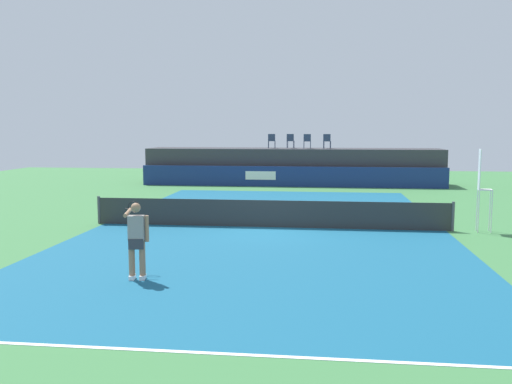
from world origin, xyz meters
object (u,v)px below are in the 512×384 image
object	(u,v)px
tennis_player	(137,238)
spectator_chair_far_left	(272,140)
net_post_near	(99,210)
spectator_chair_center	(307,141)
spectator_chair_right	(327,141)
umpire_chair	(482,185)
net_post_far	(453,216)
tennis_ball	(326,210)
spectator_chair_left	(290,140)

from	to	relation	value
tennis_player	spectator_chair_far_left	bearing A→B (deg)	87.39
net_post_near	spectator_chair_center	bearing A→B (deg)	64.74
spectator_chair_right	net_post_near	size ratio (longest dim) A/B	0.89
umpire_chair	spectator_chair_center	bearing A→B (deg)	112.50
umpire_chair	net_post_far	xyz separation A→B (m)	(-0.89, -0.01, -1.09)
spectator_chair_right	umpire_chair	bearing A→B (deg)	-71.73
tennis_ball	tennis_player	bearing A→B (deg)	-111.58
spectator_chair_far_left	umpire_chair	world-z (taller)	spectator_chair_far_left
spectator_chair_far_left	net_post_near	xyz separation A→B (m)	(-4.86, -15.38, -2.19)
spectator_chair_right	tennis_ball	distance (m)	11.48
spectator_chair_left	spectator_chair_right	xyz separation A→B (m)	(2.26, -0.30, 0.00)
spectator_chair_center	umpire_chair	world-z (taller)	spectator_chair_center
spectator_chair_right	net_post_near	bearing A→B (deg)	-118.61
spectator_chair_left	spectator_chair_far_left	bearing A→B (deg)	-174.96
tennis_ball	net_post_near	bearing A→B (deg)	-153.94
umpire_chair	net_post_far	bearing A→B (deg)	-179.08
spectator_chair_far_left	spectator_chair_right	bearing A→B (deg)	-3.35
tennis_ball	umpire_chair	bearing A→B (deg)	-38.14
spectator_chair_center	tennis_player	distance (m)	22.31
spectator_chair_center	tennis_ball	size ratio (longest dim) A/B	13.06
spectator_chair_center	tennis_ball	bearing A→B (deg)	-84.18
tennis_player	tennis_ball	bearing A→B (deg)	68.42
spectator_chair_center	tennis_player	world-z (taller)	spectator_chair_center
spectator_chair_center	tennis_player	bearing A→B (deg)	-98.37
spectator_chair_center	net_post_far	bearing A→B (deg)	-70.47
net_post_near	net_post_far	world-z (taller)	same
net_post_far	tennis_player	size ratio (longest dim) A/B	0.56
net_post_near	tennis_ball	bearing A→B (deg)	26.06
spectator_chair_far_left	net_post_far	world-z (taller)	spectator_chair_far_left
spectator_chair_far_left	tennis_ball	size ratio (longest dim) A/B	13.06
spectator_chair_right	tennis_player	world-z (taller)	spectator_chair_right
spectator_chair_far_left	net_post_near	bearing A→B (deg)	-107.55
spectator_chair_far_left	tennis_player	world-z (taller)	spectator_chair_far_left
net_post_far	tennis_player	bearing A→B (deg)	-140.70
tennis_player	spectator_chair_right	bearing A→B (deg)	78.69
net_post_far	spectator_chair_center	bearing A→B (deg)	109.53
spectator_chair_left	umpire_chair	world-z (taller)	spectator_chair_left
spectator_chair_left	spectator_chair_right	distance (m)	2.28
net_post_near	net_post_far	size ratio (longest dim) A/B	1.00
spectator_chair_far_left	spectator_chair_center	bearing A→B (deg)	-9.61
spectator_chair_right	net_post_far	xyz separation A→B (m)	(4.12, -15.18, -2.19)
spectator_chair_center	spectator_chair_right	xyz separation A→B (m)	(1.20, 0.18, 0.00)
tennis_player	spectator_chair_center	bearing A→B (deg)	81.63
spectator_chair_center	tennis_ball	world-z (taller)	spectator_chair_center
umpire_chair	spectator_chair_left	bearing A→B (deg)	115.15
umpire_chair	tennis_player	xyz separation A→B (m)	(-9.45, -7.02, -0.63)
spectator_chair_left	spectator_chair_center	size ratio (longest dim) A/B	1.00
spectator_chair_right	umpire_chair	distance (m)	16.01
spectator_chair_left	spectator_chair_center	bearing A→B (deg)	-24.37
spectator_chair_right	net_post_far	bearing A→B (deg)	-74.82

